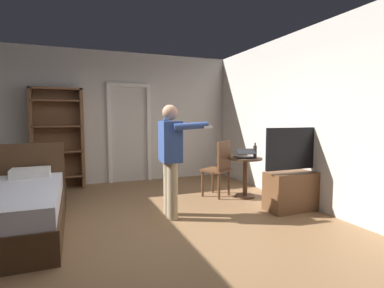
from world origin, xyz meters
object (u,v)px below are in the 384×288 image
at_px(bottle_on_table, 255,151).
at_px(person_blue_shirt, 171,154).
at_px(wooden_chair, 219,166).
at_px(suitcase_dark, 48,195).
at_px(tv_flatscreen, 295,184).
at_px(laptop, 245,155).
at_px(bookshelf, 58,135).
at_px(side_table, 245,171).

distance_m(bottle_on_table, person_blue_shirt, 1.74).
height_order(wooden_chair, suitcase_dark, wooden_chair).
bearing_deg(suitcase_dark, tv_flatscreen, -14.11).
xyz_separation_m(bottle_on_table, wooden_chair, (-0.55, 0.27, -0.27)).
relative_size(tv_flatscreen, suitcase_dark, 2.67).
distance_m(laptop, bottle_on_table, 0.20).
distance_m(bookshelf, bottle_on_table, 3.79).
relative_size(side_table, person_blue_shirt, 0.44).
distance_m(bookshelf, suitcase_dark, 1.46).
bearing_deg(wooden_chair, tv_flatscreen, -56.90).
relative_size(person_blue_shirt, suitcase_dark, 3.36).
distance_m(side_table, laptop, 0.29).
bearing_deg(laptop, wooden_chair, 148.04).
bearing_deg(bookshelf, suitcase_dark, -96.33).
bearing_deg(person_blue_shirt, tv_flatscreen, -11.49).
distance_m(bottle_on_table, wooden_chair, 0.67).
bearing_deg(tv_flatscreen, person_blue_shirt, 168.51).
xyz_separation_m(person_blue_shirt, suitcase_dark, (-1.67, 1.29, -0.74)).
bearing_deg(bottle_on_table, person_blue_shirt, -164.64).
distance_m(bookshelf, laptop, 3.62).
relative_size(tv_flatscreen, side_table, 1.79).
height_order(tv_flatscreen, bottle_on_table, tv_flatscreen).
height_order(side_table, person_blue_shirt, person_blue_shirt).
height_order(tv_flatscreen, suitcase_dark, tv_flatscreen).
distance_m(tv_flatscreen, suitcase_dark, 3.90).
distance_m(laptop, wooden_chair, 0.48).
bearing_deg(person_blue_shirt, wooden_chair, 33.03).
bearing_deg(side_table, bookshelf, 148.24).
distance_m(side_table, bottle_on_table, 0.38).
relative_size(bookshelf, bottle_on_table, 7.42).
relative_size(bookshelf, laptop, 4.94).
height_order(side_table, suitcase_dark, side_table).
relative_size(bookshelf, suitcase_dark, 4.19).
xyz_separation_m(tv_flatscreen, laptop, (-0.35, 0.87, 0.36)).
distance_m(laptop, suitcase_dark, 3.32).
bearing_deg(bottle_on_table, wooden_chair, 153.97).
xyz_separation_m(side_table, wooden_chair, (-0.41, 0.19, 0.08)).
bearing_deg(side_table, person_blue_shirt, -160.62).
xyz_separation_m(bottle_on_table, suitcase_dark, (-3.35, 0.83, -0.65)).
height_order(side_table, wooden_chair, wooden_chair).
xyz_separation_m(laptop, wooden_chair, (-0.37, 0.23, -0.21)).
relative_size(bottle_on_table, person_blue_shirt, 0.17).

